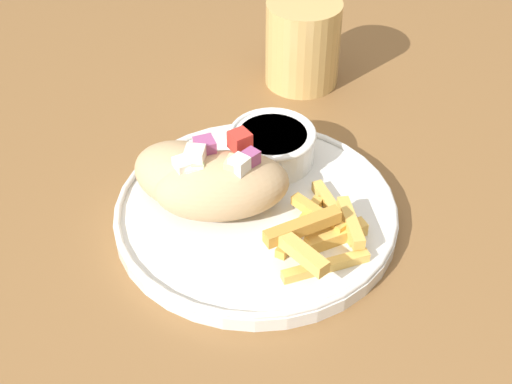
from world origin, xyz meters
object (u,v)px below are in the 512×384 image
Objects in this scene: water_glass at (303,47)px; plate at (256,212)px; pita_sandwich_far at (186,175)px; fries_pile at (321,232)px; pita_sandwich_near at (222,185)px; sauce_ramekin at (271,144)px.

plate is at bearing -102.20° from water_glass.
plate is 2.09× the size of pita_sandwich_far.
fries_pile is (0.12, -0.06, -0.01)m from pita_sandwich_far.
pita_sandwich_near is 0.10m from fries_pile.
pita_sandwich_near is at bearing -179.09° from plate.
plate is at bearing 141.79° from fries_pile.
pita_sandwich_near is 0.97× the size of fries_pile.
fries_pile is 0.28m from water_glass.
water_glass is (0.05, 0.24, 0.04)m from plate.
sauce_ramekin is (-0.04, 0.12, 0.01)m from fries_pile.
plate is 1.93× the size of fries_pile.
sauce_ramekin is at bearing 79.11° from plate.
sauce_ramekin is (0.04, 0.07, -0.01)m from pita_sandwich_near.
fries_pile is at bearing -38.21° from plate.
sauce_ramekin is (0.01, 0.07, 0.02)m from plate.
water_glass reaches higher than pita_sandwich_far.
water_glass is at bearing 77.25° from sauce_ramekin.
pita_sandwich_near is at bearing 153.08° from fries_pile.
pita_sandwich_near reaches higher than pita_sandwich_far.
fries_pile is (0.09, -0.04, -0.02)m from pita_sandwich_near.
pita_sandwich_far reaches higher than fries_pile.
sauce_ramekin is at bearing -102.75° from water_glass.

